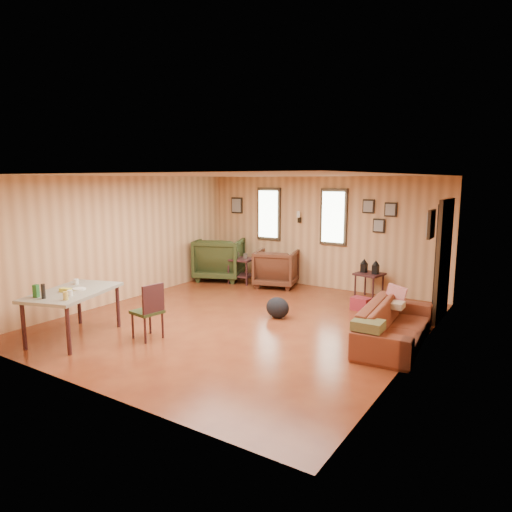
{
  "coord_description": "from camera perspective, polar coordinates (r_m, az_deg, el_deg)",
  "views": [
    {
      "loc": [
        4.14,
        -6.02,
        2.34
      ],
      "look_at": [
        0.0,
        0.4,
        1.05
      ],
      "focal_mm": 32.0,
      "sensor_mm": 36.0,
      "label": 1
    }
  ],
  "objects": [
    {
      "name": "dining_table",
      "position": [
        7.26,
        -22.0,
        -4.55
      ],
      "size": [
        1.24,
        1.6,
        0.93
      ],
      "rotation": [
        0.0,
        0.0,
        0.31
      ],
      "color": "gray",
      "rests_on": "ground"
    },
    {
      "name": "dining_chair",
      "position": [
        6.89,
        -13.16,
        -6.39
      ],
      "size": [
        0.43,
        0.43,
        0.85
      ],
      "rotation": [
        0.0,
        0.0,
        -0.15
      ],
      "color": "#2C3518",
      "rests_on": "ground"
    },
    {
      "name": "room",
      "position": [
        7.53,
        0.56,
        0.92
      ],
      "size": [
        5.54,
        6.04,
        2.44
      ],
      "color": "brown",
      "rests_on": "ground"
    },
    {
      "name": "recliner_brown",
      "position": [
        10.02,
        2.56,
        -1.32
      ],
      "size": [
        1.07,
        1.03,
        0.9
      ],
      "primitive_type": "imported",
      "rotation": [
        0.0,
        0.0,
        3.43
      ],
      "color": "#492516",
      "rests_on": "ground"
    },
    {
      "name": "end_table",
      "position": [
        10.36,
        -1.82,
        -1.26
      ],
      "size": [
        0.6,
        0.56,
        0.7
      ],
      "rotation": [
        0.0,
        0.0,
        0.12
      ],
      "color": "#3B1A1B",
      "rests_on": "ground"
    },
    {
      "name": "sofa_pillows",
      "position": [
        6.72,
        15.52,
        -6.68
      ],
      "size": [
        0.43,
        1.65,
        0.34
      ],
      "rotation": [
        0.0,
        0.0,
        0.03
      ],
      "color": "#4C4C2A",
      "rests_on": "sofa"
    },
    {
      "name": "recliner_green",
      "position": [
        10.74,
        -4.58,
        -0.1
      ],
      "size": [
        1.35,
        1.31,
        1.08
      ],
      "primitive_type": "imported",
      "rotation": [
        0.0,
        0.0,
        -2.74
      ],
      "color": "#2C3518",
      "rests_on": "ground"
    },
    {
      "name": "backpack",
      "position": [
        7.82,
        2.72,
        -6.47
      ],
      "size": [
        0.48,
        0.4,
        0.36
      ],
      "rotation": [
        0.0,
        0.0,
        0.25
      ],
      "color": "black",
      "rests_on": "ground"
    },
    {
      "name": "side_table",
      "position": [
        9.28,
        14.01,
        -1.94
      ],
      "size": [
        0.57,
        0.57,
        0.78
      ],
      "rotation": [
        0.0,
        0.0,
        -0.18
      ],
      "color": "#3B1A1B",
      "rests_on": "ground"
    },
    {
      "name": "sofa",
      "position": [
        6.86,
        17.01,
        -7.35
      ],
      "size": [
        0.76,
        2.04,
        0.78
      ],
      "primitive_type": "imported",
      "rotation": [
        0.0,
        0.0,
        1.66
      ],
      "color": "brown",
      "rests_on": "ground"
    },
    {
      "name": "cooler",
      "position": [
        8.49,
        12.99,
        -5.85
      ],
      "size": [
        0.36,
        0.29,
        0.23
      ],
      "rotation": [
        0.0,
        0.0,
        -0.17
      ],
      "color": "maroon",
      "rests_on": "ground"
    }
  ]
}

